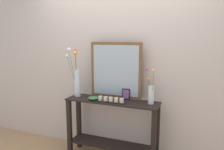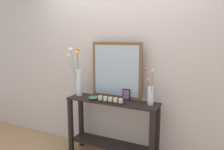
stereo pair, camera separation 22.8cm
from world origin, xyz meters
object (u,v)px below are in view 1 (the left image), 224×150
vase_right (151,92)px  candle_tray (111,100)px  decorative_bowl (93,98)px  mirror_leaning (116,70)px  tall_vase_left (76,78)px  console_table (112,124)px  picture_frame_small (126,94)px

vase_right → candle_tray: 0.53m
decorative_bowl → vase_right: bearing=8.2°
mirror_leaning → tall_vase_left: (-0.55, -0.12, -0.12)m
decorative_bowl → mirror_leaning: bearing=41.1°
console_table → tall_vase_left: (-0.55, 0.02, 0.61)m
console_table → decorative_bowl: bearing=-163.4°
console_table → tall_vase_left: bearing=177.9°
decorative_bowl → candle_tray: bearing=-2.6°
vase_right → picture_frame_small: (-0.35, 0.08, -0.08)m
candle_tray → vase_right: bearing=13.6°
tall_vase_left → vase_right: size_ratio=1.52×
picture_frame_small → console_table: bearing=-144.4°
console_table → vase_right: 0.71m
picture_frame_small → decorative_bowl: bearing=-155.1°
candle_tray → picture_frame_small: picture_frame_small is taller
mirror_leaning → vase_right: size_ratio=1.68×
vase_right → decorative_bowl: size_ratio=3.26×
console_table → tall_vase_left: size_ratio=1.82×
tall_vase_left → console_table: bearing=-2.1°
candle_tray → decorative_bowl: size_ratio=2.77×
mirror_leaning → vase_right: mirror_leaning is taller
tall_vase_left → picture_frame_small: tall_vase_left is taller
console_table → mirror_leaning: (0.00, 0.14, 0.73)m
mirror_leaning → vase_right: 0.57m
mirror_leaning → picture_frame_small: 0.35m
console_table → candle_tray: 0.38m
picture_frame_small → tall_vase_left: bearing=-172.4°
mirror_leaning → candle_tray: bearing=-86.0°
tall_vase_left → decorative_bowl: size_ratio=4.94×
vase_right → candle_tray: (-0.50, -0.12, -0.12)m
vase_right → decorative_bowl: 0.77m
mirror_leaning → vase_right: (0.51, -0.10, -0.24)m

